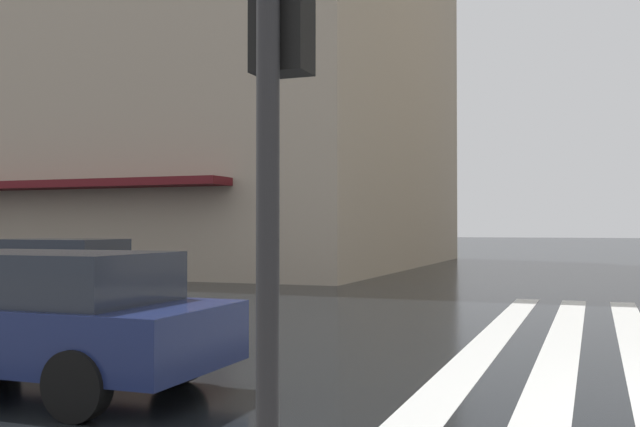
# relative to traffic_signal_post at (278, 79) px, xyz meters

# --- Properties ---
(haussmann_block_mid) EXTENTS (20.46, 21.88, 19.34)m
(haussmann_block_mid) POSITION_rel_traffic_signal_post_xyz_m (25.61, 16.15, 7.02)
(haussmann_block_mid) COLOR tan
(haussmann_block_mid) RESTS_ON ground_plane
(traffic_signal_post) EXTENTS (0.44, 0.30, 3.18)m
(traffic_signal_post) POSITION_rel_traffic_signal_post_xyz_m (0.00, 0.00, 0.00)
(traffic_signal_post) COLOR #232326
(traffic_signal_post) RESTS_ON sidewalk_pavement
(car_navy) EXTENTS (1.85, 4.10, 1.41)m
(car_navy) POSITION_rel_traffic_signal_post_xyz_m (2.49, 3.81, -1.69)
(car_navy) COLOR navy
(car_navy) RESTS_ON ground_plane
(car_black) EXTENTS (1.85, 4.10, 1.41)m
(car_black) POSITION_rel_traffic_signal_post_xyz_m (8.99, 8.82, -1.69)
(car_black) COLOR black
(car_black) RESTS_ON ground_plane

